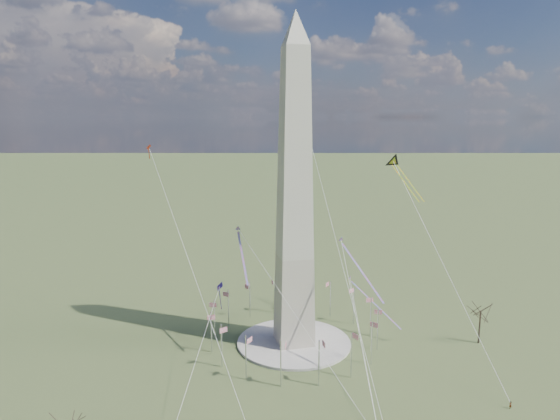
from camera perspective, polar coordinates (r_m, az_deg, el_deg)
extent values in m
plane|color=#435B2D|center=(164.15, 1.59, -15.00)|extent=(2000.00, 2000.00, 0.00)
cylinder|color=beige|center=(163.97, 1.59, -14.87)|extent=(36.00, 36.00, 0.80)
pyramid|color=beige|center=(150.18, 1.79, 20.13)|extent=(9.90, 9.90, 10.00)
cylinder|color=silver|center=(169.47, 10.32, -11.92)|extent=(0.36, 0.36, 13.00)
cube|color=red|center=(168.65, 10.21, -10.10)|extent=(2.40, 0.08, 1.50)
cylinder|color=silver|center=(177.25, 8.43, -10.83)|extent=(0.36, 0.36, 13.00)
cube|color=red|center=(176.27, 8.18, -9.11)|extent=(2.25, 0.99, 1.50)
cylinder|color=silver|center=(182.77, 5.78, -10.10)|extent=(0.36, 0.36, 13.00)
cube|color=red|center=(181.51, 5.43, -8.46)|extent=(1.75, 1.75, 1.50)
cylinder|color=silver|center=(185.40, 2.70, -9.75)|extent=(0.36, 0.36, 13.00)
cube|color=red|center=(183.78, 2.31, -8.18)|extent=(0.99, 2.25, 1.50)
cylinder|color=silver|center=(184.89, -0.48, -9.79)|extent=(0.36, 0.36, 13.00)
cube|color=red|center=(182.84, -0.89, -8.27)|extent=(0.08, 2.40, 1.50)
cylinder|color=silver|center=(181.27, -3.46, -10.24)|extent=(0.36, 0.36, 13.00)
cube|color=red|center=(178.81, -3.84, -8.73)|extent=(0.99, 2.25, 1.50)
cylinder|color=silver|center=(174.94, -5.91, -11.07)|extent=(0.36, 0.36, 13.00)
cube|color=red|center=(172.10, -6.22, -9.56)|extent=(1.75, 1.75, 1.50)
cylinder|color=silver|center=(166.61, -7.50, -12.24)|extent=(0.36, 0.36, 13.00)
cube|color=red|center=(163.48, -7.68, -10.70)|extent=(2.25, 0.99, 1.50)
cylinder|color=silver|center=(157.36, -7.86, -13.67)|extent=(0.36, 0.36, 13.00)
cube|color=red|center=(154.07, -7.86, -12.06)|extent=(2.40, 0.08, 1.50)
cylinder|color=silver|center=(148.54, -6.69, -15.17)|extent=(0.36, 0.36, 13.00)
cube|color=red|center=(145.28, -6.48, -13.48)|extent=(2.25, 0.99, 1.50)
cylinder|color=silver|center=(141.70, -3.92, -16.46)|extent=(0.36, 0.36, 13.00)
cube|color=red|center=(138.69, -3.50, -14.64)|extent=(1.75, 1.75, 1.50)
cylinder|color=silver|center=(138.23, 0.09, -17.17)|extent=(0.36, 0.36, 13.00)
cube|color=red|center=(135.67, 0.65, -15.22)|extent=(0.99, 2.25, 1.50)
cylinder|color=silver|center=(138.92, 4.47, -17.05)|extent=(0.36, 0.36, 13.00)
cube|color=red|center=(136.92, 5.03, -15.01)|extent=(0.08, 2.40, 1.50)
cylinder|color=silver|center=(143.61, 8.16, -16.16)|extent=(0.36, 0.36, 13.00)
cube|color=red|center=(142.15, 8.61, -14.09)|extent=(0.99, 2.25, 1.50)
cylinder|color=silver|center=(151.26, 10.44, -14.79)|extent=(0.36, 0.36, 13.00)
cube|color=red|center=(150.20, 10.70, -12.77)|extent=(1.75, 1.75, 1.50)
cylinder|color=silver|center=(160.38, 11.10, -13.29)|extent=(0.36, 0.36, 13.00)
cube|color=red|center=(159.54, 11.16, -11.36)|extent=(2.25, 0.99, 1.50)
cylinder|color=#443329|center=(174.05, 21.84, -12.30)|extent=(0.50, 0.50, 10.86)
imported|color=gray|center=(143.76, 24.83, -19.56)|extent=(0.76, 0.55, 1.93)
cube|color=orange|center=(170.18, 14.64, 3.04)|extent=(3.15, 14.93, 10.59)
cube|color=orange|center=(169.00, 14.12, 3.01)|extent=(3.15, 14.93, 10.59)
cube|color=#341D83|center=(161.29, -6.89, -8.65)|extent=(1.70, 2.88, 2.46)
cube|color=red|center=(162.66, -6.86, -10.00)|extent=(1.29, 3.03, 8.48)
cube|color=red|center=(143.49, 9.34, -6.98)|extent=(5.79, 19.04, 12.27)
cube|color=red|center=(149.67, -4.29, -5.41)|extent=(0.76, 18.27, 11.44)
cube|color=red|center=(168.86, 10.85, -10.56)|extent=(11.79, 15.67, 11.93)
cube|color=red|center=(171.65, -14.77, 6.99)|extent=(1.59, 1.77, 1.78)
cube|color=red|center=(171.77, -14.74, 6.34)|extent=(0.42, 1.54, 4.08)
cube|color=white|center=(202.68, 2.55, 11.41)|extent=(1.24, 1.85, 1.46)
cube|color=white|center=(202.66, 2.54, 10.97)|extent=(0.91, 1.18, 3.33)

